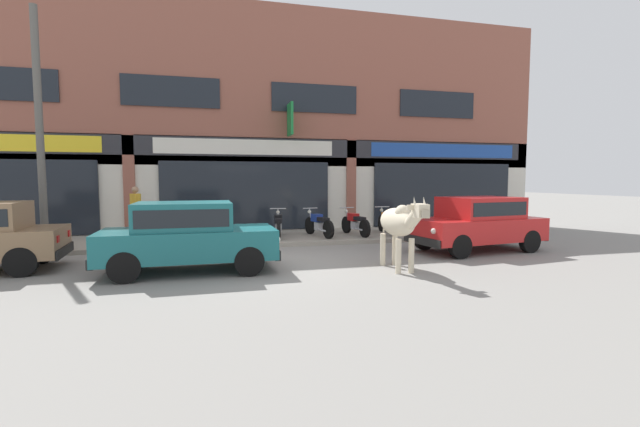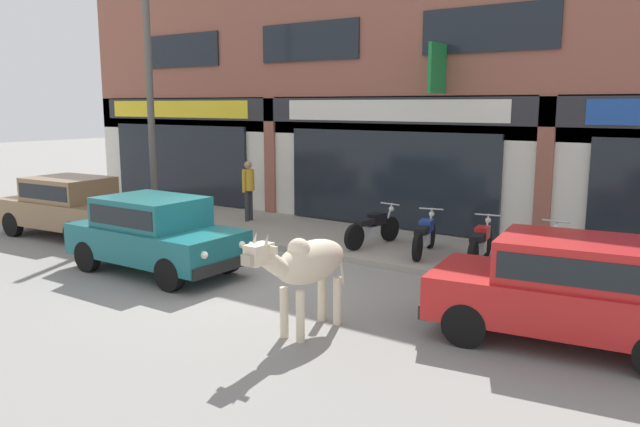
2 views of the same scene
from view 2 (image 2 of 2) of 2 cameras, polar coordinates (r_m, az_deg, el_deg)
ground_plane at (r=11.68m, az=-7.20°, el=-6.03°), size 90.00×90.00×0.00m
sidewalk at (r=14.60m, az=3.02°, el=-2.47°), size 19.00×3.23×0.12m
shop_building at (r=15.88m, az=6.87°, el=12.06°), size 23.00×1.40×8.05m
cow at (r=8.71m, az=-1.20°, el=-4.64°), size 0.55×2.15×1.61m
car_0 at (r=12.35m, az=-14.92°, el=-1.53°), size 3.64×1.68×1.46m
car_1 at (r=16.40m, az=-22.04°, el=0.86°), size 3.71×1.88×1.46m
car_2 at (r=9.00m, az=21.76°, el=-6.15°), size 3.76×2.07×1.46m
motorcycle_0 at (r=13.77m, az=4.86°, el=-1.35°), size 0.57×1.81×0.88m
motorcycle_1 at (r=13.11m, az=9.53°, el=-2.03°), size 0.66×1.78×0.88m
motorcycle_2 at (r=12.62m, az=14.45°, el=-2.68°), size 0.55×1.80×0.88m
motorcycle_3 at (r=12.34m, az=19.72°, el=-3.23°), size 0.52×1.81×0.88m
pedestrian at (r=16.66m, az=-6.57°, el=2.68°), size 0.32×0.50×1.60m
utility_pole at (r=16.88m, az=-15.24°, el=9.52°), size 0.18×0.18×6.10m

